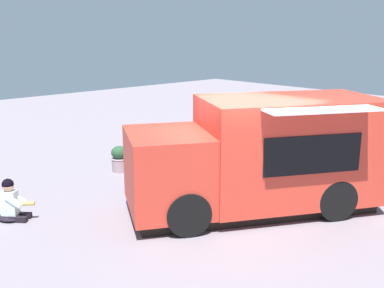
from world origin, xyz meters
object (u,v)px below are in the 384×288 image
object	(u,v)px
planter_flowering_side	(119,158)
food_truck	(261,158)
person_customer	(11,203)
planter_flowering_near	(277,149)

from	to	relation	value
planter_flowering_side	food_truck	bearing A→B (deg)	-81.14
food_truck	person_customer	bearing A→B (deg)	143.57
food_truck	planter_flowering_side	xyz separation A→B (m)	(-0.67, 4.31, -0.77)
food_truck	planter_flowering_side	world-z (taller)	food_truck
planter_flowering_near	planter_flowering_side	size ratio (longest dim) A/B	0.80
planter_flowering_near	planter_flowering_side	xyz separation A→B (m)	(-4.27, 2.11, 0.08)
food_truck	planter_flowering_near	size ratio (longest dim) A/B	9.73
food_truck	person_customer	distance (m)	5.19
planter_flowering_near	planter_flowering_side	distance (m)	4.76
planter_flowering_near	planter_flowering_side	world-z (taller)	planter_flowering_side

